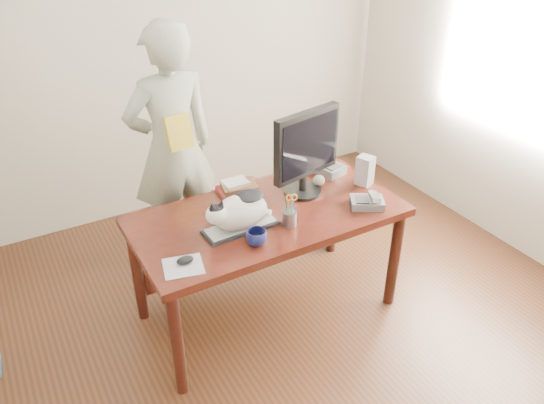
% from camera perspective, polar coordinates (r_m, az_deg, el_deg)
% --- Properties ---
extents(room, '(4.50, 4.50, 4.50)m').
position_cam_1_polar(room, '(2.41, 6.53, 4.40)').
color(room, black).
rests_on(room, ground).
extents(desk, '(1.60, 0.80, 0.75)m').
position_cam_1_polar(desk, '(3.28, -1.12, -2.72)').
color(desk, black).
rests_on(desk, ground).
extents(keyboard, '(0.43, 0.18, 0.03)m').
position_cam_1_polar(keyboard, '(2.99, -3.38, -2.70)').
color(keyboard, black).
rests_on(keyboard, desk).
extents(cat, '(0.42, 0.23, 0.24)m').
position_cam_1_polar(cat, '(2.93, -3.66, -0.98)').
color(cat, white).
rests_on(cat, keyboard).
extents(monitor, '(0.49, 0.28, 0.55)m').
position_cam_1_polar(monitor, '(3.20, 3.72, 5.72)').
color(monitor, black).
rests_on(monitor, desk).
extents(pen_cup, '(0.10, 0.10, 0.20)m').
position_cam_1_polar(pen_cup, '(3.00, 1.90, -1.58)').
color(pen_cup, gray).
rests_on(pen_cup, desk).
extents(mousepad, '(0.24, 0.22, 0.00)m').
position_cam_1_polar(mousepad, '(2.75, -9.54, -6.84)').
color(mousepad, silver).
rests_on(mousepad, desk).
extents(mouse, '(0.10, 0.08, 0.04)m').
position_cam_1_polar(mouse, '(2.76, -9.34, -6.19)').
color(mouse, black).
rests_on(mouse, mousepad).
extents(coffee_mug, '(0.15, 0.15, 0.09)m').
position_cam_1_polar(coffee_mug, '(2.85, -1.68, -3.86)').
color(coffee_mug, '#0D1036').
rests_on(coffee_mug, desk).
extents(phone, '(0.24, 0.22, 0.09)m').
position_cam_1_polar(phone, '(3.24, 10.25, 0.03)').
color(phone, '#5C5C61').
rests_on(phone, desk).
extents(speaker, '(0.12, 0.12, 0.19)m').
position_cam_1_polar(speaker, '(3.45, 9.96, 3.36)').
color(speaker, '#ACACAE').
rests_on(speaker, desk).
extents(baseball, '(0.08, 0.08, 0.08)m').
position_cam_1_polar(baseball, '(3.42, 5.07, 2.30)').
color(baseball, beige).
rests_on(baseball, desk).
extents(book_stack, '(0.26, 0.21, 0.09)m').
position_cam_1_polar(book_stack, '(3.32, -3.68, 1.50)').
color(book_stack, '#541816').
rests_on(book_stack, desk).
extents(calculator, '(0.20, 0.24, 0.06)m').
position_cam_1_polar(calculator, '(3.59, 6.02, 3.62)').
color(calculator, '#5C5C61').
rests_on(calculator, desk).
extents(person, '(0.66, 0.45, 1.74)m').
position_cam_1_polar(person, '(3.71, -10.68, 5.69)').
color(person, beige).
rests_on(person, ground).
extents(held_book, '(0.17, 0.11, 0.23)m').
position_cam_1_polar(held_book, '(3.49, -9.98, 7.38)').
color(held_book, gold).
rests_on(held_book, person).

